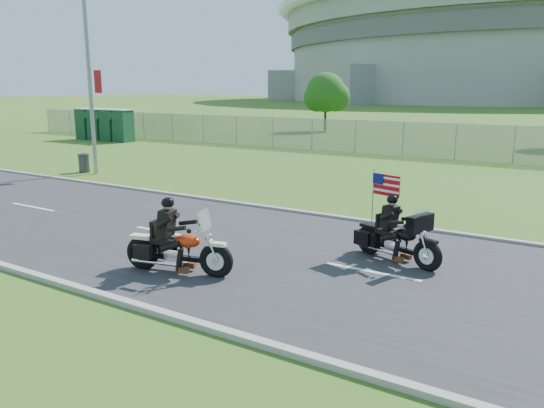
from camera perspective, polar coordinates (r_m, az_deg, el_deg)
The scene contains 15 objects.
ground at distance 13.69m, azimuth -5.14°, elevation -4.43°, with size 420.00×420.00×0.00m, color #345C1C.
road at distance 13.68m, azimuth -5.14°, elevation -4.35°, with size 120.00×8.00×0.04m, color #28282B.
curb_north at distance 16.96m, azimuth 3.11°, elevation -0.90°, with size 120.00×0.18×0.12m, color #9E9B93.
curb_south at distance 10.91m, azimuth -18.23°, elevation -9.23°, with size 120.00×0.18×0.12m, color #9E9B93.
fence at distance 33.19m, azimuth 8.96°, elevation 7.19°, with size 60.00×0.03×2.00m, color gray.
stadium at distance 182.94m, azimuth 23.99°, elevation 15.08°, with size 140.40×140.40×29.20m.
streetlight at distance 26.01m, azimuth -18.84°, elevation 15.52°, with size 0.90×2.46×10.00m.
porta_toilet_a at distance 40.69m, azimuth -15.67°, elevation 8.05°, with size 1.10×1.10×2.30m, color #133E22.
porta_toilet_b at distance 41.74m, azimuth -16.99°, elevation 8.07°, with size 1.10×1.10×2.30m, color #133E22.
porta_toilet_c at distance 42.80m, azimuth -18.24°, elevation 8.08°, with size 1.10×1.10×2.30m, color #133E22.
porta_toilet_d at distance 43.88m, azimuth -19.42°, elevation 8.09°, with size 1.10×1.10×2.30m, color #133E22.
tree_fence_mid at distance 49.56m, azimuth 5.87°, elevation 11.64°, with size 3.96×3.69×5.30m.
motorcycle_lead at distance 11.62m, azimuth -10.23°, elevation -4.89°, with size 2.49×1.03×1.70m.
motorcycle_follow at distance 12.50m, azimuth 13.30°, elevation -3.78°, with size 2.28×1.11×1.96m.
trash_can at distance 26.71m, azimuth -19.57°, elevation 4.14°, with size 0.49×0.49×0.85m, color #303034.
Camera 1 is at (7.94, -10.41, 3.97)m, focal length 35.00 mm.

